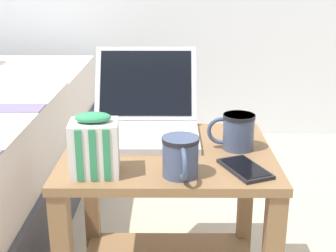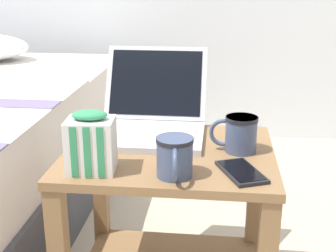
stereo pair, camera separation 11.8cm
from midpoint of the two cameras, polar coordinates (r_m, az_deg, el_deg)
name	(u,v)px [view 2 (the right image)]	position (r m, az deg, el deg)	size (l,w,h in m)	color
bedside_table	(169,213)	(1.32, 2.77, -10.66)	(0.55, 0.46, 0.51)	olive
laptop	(151,117)	(1.36, 0.34, 1.05)	(0.31, 0.36, 0.23)	#B7BABC
mug_front_left	(240,132)	(1.24, 11.46, -0.80)	(0.13, 0.08, 0.10)	#3F4C6B
mug_front_right	(175,156)	(1.07, 3.99, -3.67)	(0.09, 0.13, 0.09)	#3F4C6B
snack_bag	(91,143)	(1.10, -6.37, -2.17)	(0.12, 0.10, 0.15)	silver
cell_phone	(241,172)	(1.12, 11.93, -5.55)	(0.13, 0.16, 0.01)	black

